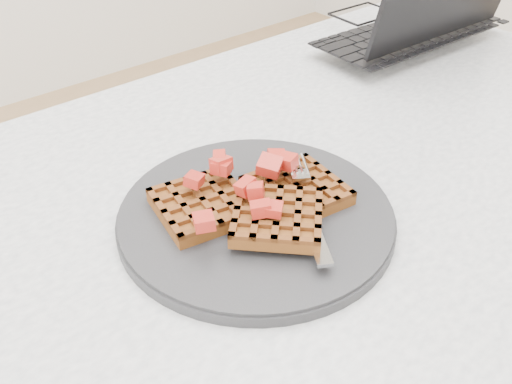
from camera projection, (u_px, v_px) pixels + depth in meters
table at (335, 245)px, 0.77m from camera, size 1.20×0.80×0.75m
plate at (256, 216)px, 0.62m from camera, size 0.30×0.30×0.02m
waffles at (258, 203)px, 0.61m from camera, size 0.20×0.19×0.03m
strawberry_pile at (256, 181)px, 0.59m from camera, size 0.15×0.15×0.02m
fork at (305, 207)px, 0.61m from camera, size 0.12×0.16×0.02m
laptop at (400, 20)px, 1.03m from camera, size 0.38×0.29×0.25m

